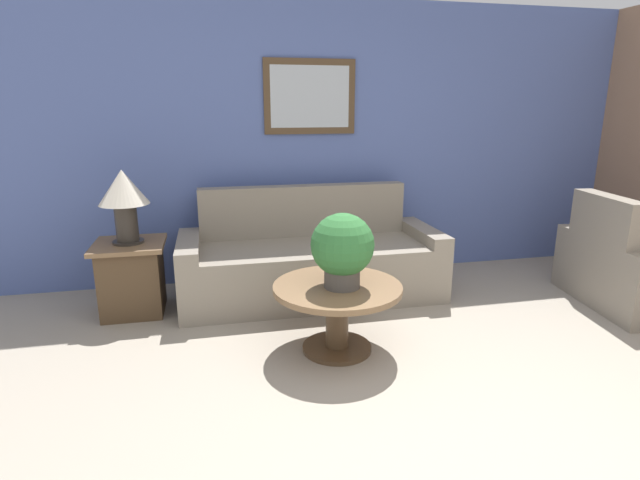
{
  "coord_description": "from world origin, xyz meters",
  "views": [
    {
      "loc": [
        -1.33,
        -1.66,
        1.65
      ],
      "look_at": [
        -0.51,
        2.03,
        0.63
      ],
      "focal_mm": 28.0,
      "sensor_mm": 36.0,
      "label": 1
    }
  ],
  "objects": [
    {
      "name": "potted_plant_on_table",
      "position": [
        -0.5,
        1.37,
        0.75
      ],
      "size": [
        0.42,
        0.42,
        0.5
      ],
      "color": "#4C4742",
      "rests_on": "coffee_table"
    },
    {
      "name": "coffee_table",
      "position": [
        -0.52,
        1.41,
        0.35
      ],
      "size": [
        0.88,
        0.88,
        0.48
      ],
      "color": "#4C3823",
      "rests_on": "ground_plane"
    },
    {
      "name": "ground_plane",
      "position": [
        0.0,
        0.0,
        0.0
      ],
      "size": [
        20.0,
        20.0,
        0.0
      ],
      "primitive_type": "plane",
      "color": "gray"
    },
    {
      "name": "side_table",
      "position": [
        -1.99,
        2.42,
        0.3
      ],
      "size": [
        0.55,
        0.55,
        0.59
      ],
      "color": "#4C3823",
      "rests_on": "ground_plane"
    },
    {
      "name": "table_lamp",
      "position": [
        -1.99,
        2.42,
        0.98
      ],
      "size": [
        0.39,
        0.39,
        0.58
      ],
      "color": "#2D2823",
      "rests_on": "side_table"
    },
    {
      "name": "wall_back",
      "position": [
        -0.01,
        3.08,
        1.31
      ],
      "size": [
        7.7,
        0.09,
        2.6
      ],
      "color": "#5166A8",
      "rests_on": "ground_plane"
    },
    {
      "name": "armchair",
      "position": [
        2.2,
        1.67,
        0.3
      ],
      "size": [
        1.1,
        1.23,
        0.95
      ],
      "rotation": [
        0.0,
        0.0,
        1.44
      ],
      "color": "gray",
      "rests_on": "ground_plane"
    },
    {
      "name": "couch_main",
      "position": [
        -0.49,
        2.49,
        0.31
      ],
      "size": [
        2.26,
        0.88,
        0.95
      ],
      "color": "gray",
      "rests_on": "ground_plane"
    }
  ]
}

